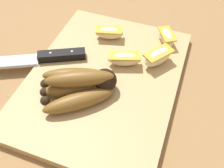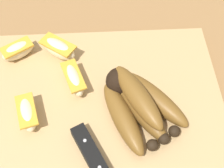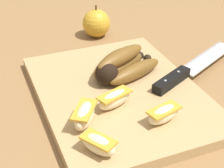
# 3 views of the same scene
# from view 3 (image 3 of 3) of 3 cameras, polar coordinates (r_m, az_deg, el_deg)

# --- Properties ---
(ground_plane) EXTENTS (6.00, 6.00, 0.00)m
(ground_plane) POSITION_cam_3_polar(r_m,az_deg,el_deg) (0.70, -0.01, -2.51)
(ground_plane) COLOR olive
(cutting_board) EXTENTS (0.39, 0.29, 0.02)m
(cutting_board) POSITION_cam_3_polar(r_m,az_deg,el_deg) (0.69, 1.24, -1.77)
(cutting_board) COLOR tan
(cutting_board) RESTS_ON ground_plane
(banana_bunch) EXTENTS (0.15, 0.16, 0.06)m
(banana_bunch) POSITION_cam_3_polar(r_m,az_deg,el_deg) (0.73, 1.32, 2.94)
(banana_bunch) COLOR black
(banana_bunch) RESTS_ON cutting_board
(chefs_knife) EXTENTS (0.15, 0.26, 0.02)m
(chefs_knife) POSITION_cam_3_polar(r_m,az_deg,el_deg) (0.75, 11.36, 1.89)
(chefs_knife) COLOR silver
(chefs_knife) RESTS_ON cutting_board
(apple_wedge_near) EXTENTS (0.05, 0.07, 0.03)m
(apple_wedge_near) POSITION_cam_3_polar(r_m,az_deg,el_deg) (0.63, 0.42, -2.36)
(apple_wedge_near) COLOR beige
(apple_wedge_near) RESTS_ON cutting_board
(apple_wedge_middle) EXTENTS (0.07, 0.06, 0.04)m
(apple_wedge_middle) POSITION_cam_3_polar(r_m,az_deg,el_deg) (0.59, -4.34, -4.87)
(apple_wedge_middle) COLOR beige
(apple_wedge_middle) RESTS_ON cutting_board
(apple_wedge_far) EXTENTS (0.04, 0.07, 0.03)m
(apple_wedge_far) POSITION_cam_3_polar(r_m,az_deg,el_deg) (0.61, 8.15, -4.67)
(apple_wedge_far) COLOR beige
(apple_wedge_far) RESTS_ON cutting_board
(apple_wedge_extra) EXTENTS (0.06, 0.05, 0.03)m
(apple_wedge_extra) POSITION_cam_3_polar(r_m,az_deg,el_deg) (0.54, -2.13, -9.43)
(apple_wedge_extra) COLOR beige
(apple_wedge_extra) RESTS_ON cutting_board
(whole_apple) EXTENTS (0.07, 0.07, 0.08)m
(whole_apple) POSITION_cam_3_polar(r_m,az_deg,el_deg) (0.94, -2.47, 9.52)
(whole_apple) COLOR gold
(whole_apple) RESTS_ON ground_plane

